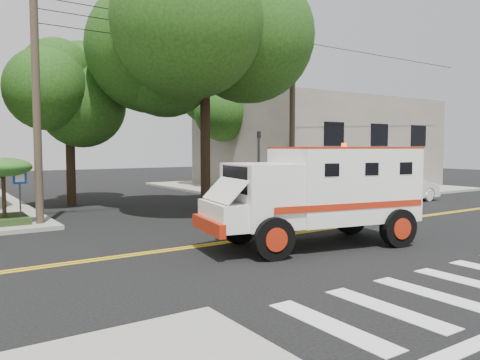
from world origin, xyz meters
TOP-DOWN VIEW (x-y plane):
  - ground at (0.00, 0.00)m, footprint 100.00×100.00m
  - sidewalk_ne at (13.50, 13.50)m, footprint 17.00×17.00m
  - building_right at (15.00, 14.00)m, footprint 14.00×12.00m
  - utility_pole_left at (-5.60, 6.00)m, footprint 0.28×0.28m
  - utility_pole_right at (6.30, 6.20)m, footprint 0.28×0.28m
  - tree_main at (1.94, 6.21)m, footprint 6.08×5.70m
  - tree_left at (-2.68, 11.79)m, footprint 4.48×4.20m
  - tree_right at (8.84, 15.77)m, footprint 4.80×4.50m
  - traffic_signal at (3.80, 5.60)m, footprint 0.15×0.18m
  - accessibility_sign at (-6.20, 6.17)m, footprint 0.45×0.10m
  - armored_truck at (0.60, -1.81)m, footprint 6.63×3.48m
  - parked_sedan at (11.89, 3.80)m, footprint 4.44×1.55m
  - pedestrian_a at (6.92, 7.67)m, footprint 0.66×0.44m
  - pedestrian_b at (5.50, 6.60)m, footprint 0.95×0.85m

SIDE VIEW (x-z plane):
  - ground at x=0.00m, z-range 0.00..0.00m
  - sidewalk_ne at x=13.50m, z-range 0.00..0.15m
  - parked_sedan at x=11.89m, z-range 0.00..1.46m
  - pedestrian_b at x=5.50m, z-range 0.15..1.75m
  - pedestrian_a at x=6.92m, z-range 0.15..1.97m
  - accessibility_sign at x=-6.20m, z-range 0.35..2.38m
  - armored_truck at x=0.60m, z-range 0.20..3.08m
  - traffic_signal at x=3.80m, z-range 0.43..4.03m
  - building_right at x=15.00m, z-range 0.15..6.15m
  - utility_pole_left at x=-5.60m, z-range 0.00..9.00m
  - utility_pole_right at x=6.30m, z-range 0.00..9.00m
  - tree_left at x=-2.68m, z-range 1.88..9.58m
  - tree_right at x=8.84m, z-range 1.99..10.19m
  - tree_main at x=1.94m, z-range 2.27..12.12m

